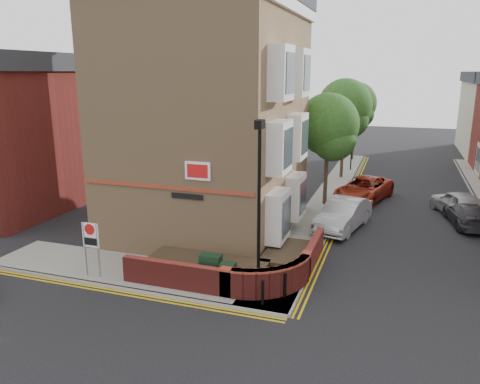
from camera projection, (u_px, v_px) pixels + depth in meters
name	position (u px, v px, depth m)	size (l,w,h in m)	color
ground	(205.00, 304.00, 16.55)	(120.00, 120.00, 0.00)	black
pavement_corner	(140.00, 272.00, 19.01)	(13.00, 3.00, 0.12)	gray
pavement_main	(329.00, 196.00, 30.56)	(2.00, 32.00, 0.12)	gray
kerb_side	(120.00, 288.00, 17.64)	(13.00, 0.15, 0.12)	gray
kerb_main_near	(345.00, 198.00, 30.25)	(0.15, 32.00, 0.12)	gray
yellow_lines_side	(116.00, 292.00, 17.42)	(13.00, 0.28, 0.01)	gold
yellow_lines_main	(349.00, 199.00, 30.18)	(0.28, 32.00, 0.01)	gold
corner_building	(213.00, 108.00, 23.22)	(8.95, 10.40, 13.60)	tan
garden_wall	(229.00, 276.00, 18.84)	(6.80, 6.00, 1.20)	maroon
lamppost	(259.00, 208.00, 16.31)	(0.25, 0.50, 6.30)	black
utility_cabinet_large	(211.00, 270.00, 17.66)	(0.80, 0.45, 1.20)	black
utility_cabinet_small	(228.00, 277.00, 17.14)	(0.55, 0.40, 1.10)	black
bollard_near	(263.00, 293.00, 16.15)	(0.11, 0.11, 0.90)	black
bollard_far	(285.00, 285.00, 16.69)	(0.11, 0.11, 0.90)	black
zone_sign	(91.00, 240.00, 18.17)	(0.72, 0.07, 2.20)	slate
side_building	(22.00, 132.00, 27.46)	(6.40, 10.40, 9.00)	maroon
tree_near	(328.00, 129.00, 27.62)	(3.64, 3.65, 6.70)	#382B1E
tree_mid	(345.00, 110.00, 34.82)	(4.03, 4.03, 7.42)	#382B1E
tree_far	(355.00, 107.00, 42.22)	(3.81, 3.81, 7.00)	#382B1E
traffic_light_assembly	(352.00, 138.00, 38.00)	(0.20, 0.16, 4.20)	black
silver_car_near	(343.00, 215.00, 24.26)	(1.66, 4.75, 1.57)	#A8ABB0
red_car_main	(364.00, 189.00, 29.72)	(2.47, 5.35, 1.49)	maroon
grey_car_far	(467.00, 215.00, 24.82)	(1.70, 4.19, 1.22)	#2C2B30
silver_car_far	(459.00, 203.00, 26.46)	(1.75, 4.34, 1.48)	#A0A2A7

